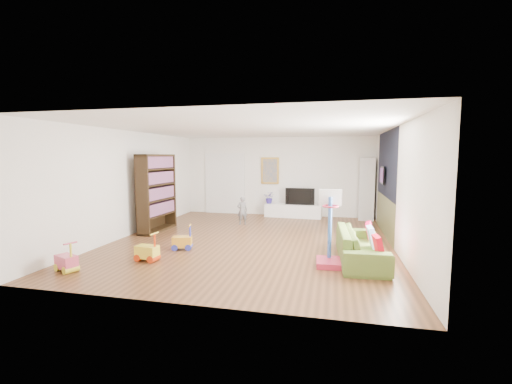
% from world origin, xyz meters
% --- Properties ---
extents(floor, '(6.50, 7.50, 0.00)m').
position_xyz_m(floor, '(0.00, 0.00, 0.00)').
color(floor, brown).
rests_on(floor, ground).
extents(ceiling, '(6.50, 7.50, 0.00)m').
position_xyz_m(ceiling, '(0.00, 0.00, 2.70)').
color(ceiling, white).
rests_on(ceiling, ground).
extents(wall_back, '(6.50, 0.00, 2.70)m').
position_xyz_m(wall_back, '(0.00, 3.75, 1.35)').
color(wall_back, white).
rests_on(wall_back, ground).
extents(wall_front, '(6.50, 0.00, 2.70)m').
position_xyz_m(wall_front, '(0.00, -3.75, 1.35)').
color(wall_front, silver).
rests_on(wall_front, ground).
extents(wall_left, '(0.00, 7.50, 2.70)m').
position_xyz_m(wall_left, '(-3.25, 0.00, 1.35)').
color(wall_left, silver).
rests_on(wall_left, ground).
extents(wall_right, '(0.00, 7.50, 2.70)m').
position_xyz_m(wall_right, '(3.25, 0.00, 1.35)').
color(wall_right, silver).
rests_on(wall_right, ground).
extents(navy_accent, '(0.01, 3.20, 1.70)m').
position_xyz_m(navy_accent, '(3.23, 1.40, 1.85)').
color(navy_accent, black).
rests_on(navy_accent, wall_right).
extents(olive_wainscot, '(0.01, 3.20, 1.00)m').
position_xyz_m(olive_wainscot, '(3.23, 1.40, 0.50)').
color(olive_wainscot, brown).
rests_on(olive_wainscot, wall_right).
extents(doorway, '(1.45, 0.06, 2.10)m').
position_xyz_m(doorway, '(-1.90, 3.71, 1.05)').
color(doorway, white).
rests_on(doorway, ground).
extents(painting_back, '(0.62, 0.06, 0.92)m').
position_xyz_m(painting_back, '(-0.25, 3.71, 1.55)').
color(painting_back, gold).
rests_on(painting_back, wall_back).
extents(artwork_right, '(0.04, 0.56, 0.46)m').
position_xyz_m(artwork_right, '(3.17, 1.60, 1.55)').
color(artwork_right, '#7F3F8C').
rests_on(artwork_right, wall_right).
extents(media_console, '(1.91, 0.59, 0.44)m').
position_xyz_m(media_console, '(0.61, 3.40, 0.22)').
color(media_console, white).
rests_on(media_console, ground).
extents(tall_cabinet, '(0.50, 0.50, 2.00)m').
position_xyz_m(tall_cabinet, '(2.95, 3.45, 1.00)').
color(tall_cabinet, silver).
rests_on(tall_cabinet, ground).
extents(bookshelf, '(0.44, 1.45, 2.10)m').
position_xyz_m(bookshelf, '(-2.81, 0.49, 1.05)').
color(bookshelf, black).
rests_on(bookshelf, ground).
extents(sofa, '(0.93, 2.15, 0.62)m').
position_xyz_m(sofa, '(2.46, -1.13, 0.31)').
color(sofa, '#5A752D').
rests_on(sofa, ground).
extents(basketball_hoop, '(0.52, 0.62, 1.43)m').
position_xyz_m(basketball_hoop, '(1.86, -1.56, 0.72)').
color(basketball_hoop, '#C82948').
rests_on(basketball_hoop, ground).
extents(ride_on_yellow, '(0.45, 0.31, 0.57)m').
position_xyz_m(ride_on_yellow, '(-1.64, -2.06, 0.28)').
color(ride_on_yellow, yellow).
rests_on(ride_on_yellow, ground).
extents(ride_on_orange, '(0.46, 0.35, 0.55)m').
position_xyz_m(ride_on_orange, '(-1.32, -1.15, 0.27)').
color(ride_on_orange, gold).
rests_on(ride_on_orange, ground).
extents(ride_on_pink, '(0.48, 0.39, 0.55)m').
position_xyz_m(ride_on_pink, '(-2.72, -2.94, 0.27)').
color(ride_on_pink, '#D64A67').
rests_on(ride_on_pink, ground).
extents(child, '(0.36, 0.31, 0.85)m').
position_xyz_m(child, '(-0.75, 1.82, 0.43)').
color(child, slate).
rests_on(child, ground).
extents(tv, '(0.97, 0.14, 0.56)m').
position_xyz_m(tv, '(0.83, 3.43, 0.72)').
color(tv, black).
rests_on(tv, media_console).
extents(vase_plant, '(0.41, 0.38, 0.40)m').
position_xyz_m(vase_plant, '(-0.21, 3.43, 0.64)').
color(vase_plant, '#32238C').
rests_on(vase_plant, media_console).
extents(pillow_left, '(0.14, 0.36, 0.35)m').
position_xyz_m(pillow_left, '(2.70, -1.78, 0.49)').
color(pillow_left, red).
rests_on(pillow_left, sofa).
extents(pillow_center, '(0.12, 0.40, 0.40)m').
position_xyz_m(pillow_center, '(2.66, -1.11, 0.49)').
color(pillow_center, silver).
rests_on(pillow_center, sofa).
extents(pillow_right, '(0.15, 0.36, 0.35)m').
position_xyz_m(pillow_right, '(2.68, -0.49, 0.49)').
color(pillow_right, '#BD012D').
rests_on(pillow_right, sofa).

